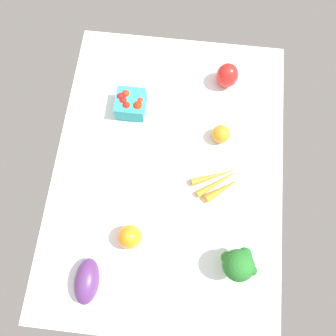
{
  "coord_description": "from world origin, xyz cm",
  "views": [
    {
      "loc": [
        -31.2,
        -3.51,
        106.39
      ],
      "look_at": [
        0.0,
        0.0,
        4.0
      ],
      "focal_mm": 34.95,
      "sensor_mm": 36.0,
      "label": 1
    }
  ],
  "objects": [
    {
      "name": "tablecloth",
      "position": [
        0.0,
        0.0,
        1.0
      ],
      "size": [
        104.0,
        76.0,
        2.0
      ],
      "primitive_type": "cube",
      "color": "white",
      "rests_on": "ground"
    },
    {
      "name": "bell_pepper_red",
      "position": [
        35.22,
        -16.93,
        6.62
      ],
      "size": [
        10.26,
        10.26,
        9.24
      ],
      "primitive_type": "ellipsoid",
      "rotation": [
        0.0,
        0.0,
        1.17
      ],
      "color": "red",
      "rests_on": "tablecloth"
    },
    {
      "name": "bell_pepper_orange",
      "position": [
        -23.52,
        8.96,
        6.11
      ],
      "size": [
        8.34,
        8.34,
        8.21
      ],
      "primitive_type": "ellipsoid",
      "rotation": [
        0.0,
        0.0,
        6.14
      ],
      "color": "orange",
      "rests_on": "tablecloth"
    },
    {
      "name": "carrot_bunch",
      "position": [
        -2.77,
        -17.02,
        3.29
      ],
      "size": [
        13.57,
        17.05,
        2.83
      ],
      "color": "orange",
      "rests_on": "tablecloth"
    },
    {
      "name": "eggplant",
      "position": [
        -37.47,
        19.63,
        5.66
      ],
      "size": [
        13.33,
        7.86,
        7.31
      ],
      "primitive_type": "ellipsoid",
      "rotation": [
        0.0,
        0.0,
        0.04
      ],
      "color": "#522C65",
      "rests_on": "tablecloth"
    },
    {
      "name": "broccoli_head",
      "position": [
        -27.95,
        -23.31,
        9.72
      ],
      "size": [
        9.88,
        9.95,
        12.58
      ],
      "color": "#91C378",
      "rests_on": "tablecloth"
    },
    {
      "name": "berry_basket",
      "position": [
        20.93,
        15.24,
        5.82
      ],
      "size": [
        9.81,
        9.81,
        7.8
      ],
      "color": "teal",
      "rests_on": "tablecloth"
    },
    {
      "name": "heirloom_tomato_orange",
      "position": [
        13.52,
        -16.41,
        5.13
      ],
      "size": [
        6.27,
        6.27,
        6.27
      ],
      "primitive_type": "sphere",
      "color": "orange",
      "rests_on": "tablecloth"
    }
  ]
}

